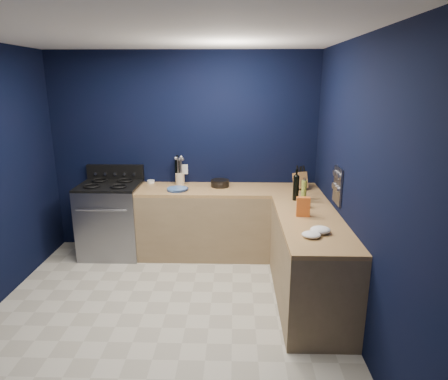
{
  "coord_description": "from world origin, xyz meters",
  "views": [
    {
      "loc": [
        0.67,
        -3.39,
        2.22
      ],
      "look_at": [
        0.55,
        1.0,
        1.0
      ],
      "focal_mm": 31.52,
      "sensor_mm": 36.0,
      "label": 1
    }
  ],
  "objects_px": {
    "gas_range": "(112,220)",
    "knife_block": "(300,181)",
    "utensil_crock": "(180,179)",
    "plate_stack": "(177,189)",
    "crouton_bag": "(303,207)"
  },
  "relations": [
    {
      "from": "gas_range",
      "to": "crouton_bag",
      "type": "height_order",
      "value": "crouton_bag"
    },
    {
      "from": "plate_stack",
      "to": "crouton_bag",
      "type": "bearing_deg",
      "value": -33.5
    },
    {
      "from": "gas_range",
      "to": "utensil_crock",
      "type": "relative_size",
      "value": 6.22
    },
    {
      "from": "crouton_bag",
      "to": "knife_block",
      "type": "bearing_deg",
      "value": 86.85
    },
    {
      "from": "knife_block",
      "to": "plate_stack",
      "type": "bearing_deg",
      "value": 166.71
    },
    {
      "from": "knife_block",
      "to": "utensil_crock",
      "type": "bearing_deg",
      "value": 155.6
    },
    {
      "from": "gas_range",
      "to": "utensil_crock",
      "type": "xyz_separation_m",
      "value": [
        0.88,
        0.21,
        0.51
      ]
    },
    {
      "from": "plate_stack",
      "to": "utensil_crock",
      "type": "height_order",
      "value": "utensil_crock"
    },
    {
      "from": "plate_stack",
      "to": "knife_block",
      "type": "xyz_separation_m",
      "value": [
        1.55,
        0.13,
        0.09
      ]
    },
    {
      "from": "plate_stack",
      "to": "crouton_bag",
      "type": "xyz_separation_m",
      "value": [
        1.41,
        -0.93,
        0.08
      ]
    },
    {
      "from": "crouton_bag",
      "to": "utensil_crock",
      "type": "bearing_deg",
      "value": 143.23
    },
    {
      "from": "utensil_crock",
      "to": "crouton_bag",
      "type": "bearing_deg",
      "value": -41.14
    },
    {
      "from": "plate_stack",
      "to": "gas_range",
      "type": "bearing_deg",
      "value": 173.83
    },
    {
      "from": "gas_range",
      "to": "plate_stack",
      "type": "bearing_deg",
      "value": -6.17
    },
    {
      "from": "gas_range",
      "to": "knife_block",
      "type": "relative_size",
      "value": 4.45
    }
  ]
}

